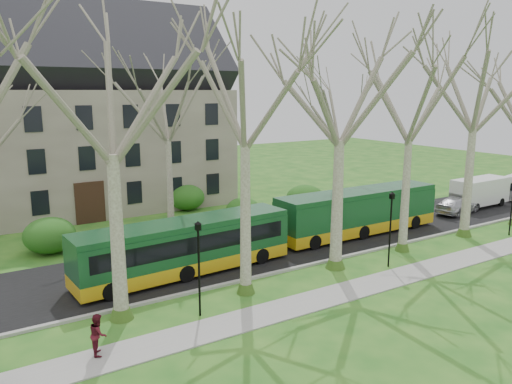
{
  "coord_description": "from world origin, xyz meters",
  "views": [
    {
      "loc": [
        -15.01,
        -20.04,
        9.96
      ],
      "look_at": [
        -0.5,
        3.0,
        4.41
      ],
      "focal_mm": 35.0,
      "sensor_mm": 36.0,
      "label": 1
    }
  ],
  "objects_px": {
    "pedestrian_b": "(98,334)",
    "van_a": "(480,193)",
    "bus_lead": "(186,246)",
    "sedan": "(457,205)",
    "bus_follow": "(358,211)"
  },
  "relations": [
    {
      "from": "bus_lead",
      "to": "bus_follow",
      "type": "distance_m",
      "value": 13.49
    },
    {
      "from": "sedan",
      "to": "pedestrian_b",
      "type": "xyz_separation_m",
      "value": [
        -30.92,
        -6.86,
        0.14
      ]
    },
    {
      "from": "bus_lead",
      "to": "sedan",
      "type": "distance_m",
      "value": 24.53
    },
    {
      "from": "bus_follow",
      "to": "sedan",
      "type": "bearing_deg",
      "value": 0.15
    },
    {
      "from": "van_a",
      "to": "pedestrian_b",
      "type": "height_order",
      "value": "van_a"
    },
    {
      "from": "sedan",
      "to": "bus_lead",
      "type": "bearing_deg",
      "value": 83.72
    },
    {
      "from": "pedestrian_b",
      "to": "van_a",
      "type": "bearing_deg",
      "value": -63.96
    },
    {
      "from": "van_a",
      "to": "pedestrian_b",
      "type": "relative_size",
      "value": 3.52
    },
    {
      "from": "bus_lead",
      "to": "bus_follow",
      "type": "xyz_separation_m",
      "value": [
        13.47,
        0.71,
        0.06
      ]
    },
    {
      "from": "pedestrian_b",
      "to": "bus_lead",
      "type": "bearing_deg",
      "value": -32.26
    },
    {
      "from": "bus_lead",
      "to": "pedestrian_b",
      "type": "xyz_separation_m",
      "value": [
        -6.42,
        -6.14,
        -0.73
      ]
    },
    {
      "from": "bus_follow",
      "to": "bus_lead",
      "type": "bearing_deg",
      "value": -176.88
    },
    {
      "from": "bus_follow",
      "to": "pedestrian_b",
      "type": "height_order",
      "value": "bus_follow"
    },
    {
      "from": "bus_follow",
      "to": "pedestrian_b",
      "type": "distance_m",
      "value": 21.05
    },
    {
      "from": "bus_follow",
      "to": "sedan",
      "type": "relative_size",
      "value": 2.76
    }
  ]
}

